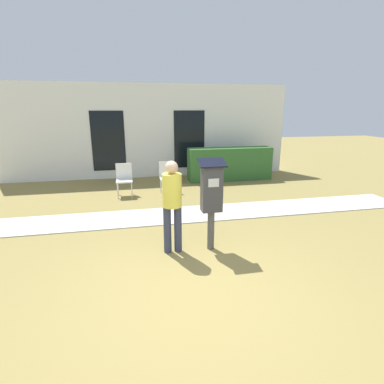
% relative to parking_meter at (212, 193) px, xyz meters
% --- Properties ---
extents(ground_plane, '(40.00, 40.00, 0.00)m').
position_rel_parking_meter_xyz_m(ground_plane, '(-0.59, -1.26, -1.02)').
color(ground_plane, olive).
extents(sidewalk, '(12.00, 1.10, 0.02)m').
position_rel_parking_meter_xyz_m(sidewalk, '(-0.59, 1.78, -1.01)').
color(sidewalk, beige).
rests_on(sidewalk, ground).
extents(building_facade, '(10.00, 0.26, 3.20)m').
position_rel_parking_meter_xyz_m(building_facade, '(-0.59, 6.07, 0.58)').
color(building_facade, white).
rests_on(building_facade, ground).
extents(parking_meter, '(0.44, 0.31, 1.59)m').
position_rel_parking_meter_xyz_m(parking_meter, '(0.00, 0.00, 0.00)').
color(parking_meter, '#4C4C4C').
rests_on(parking_meter, ground).
extents(person_standing, '(0.32, 0.32, 1.58)m').
position_rel_parking_meter_xyz_m(person_standing, '(-0.66, 0.02, -0.09)').
color(person_standing, '#333851').
rests_on(person_standing, ground).
extents(outdoor_chair_left, '(0.44, 0.44, 0.90)m').
position_rel_parking_meter_xyz_m(outdoor_chair_left, '(-1.49, 3.72, -0.49)').
color(outdoor_chair_left, white).
rests_on(outdoor_chair_left, ground).
extents(outdoor_chair_middle, '(0.44, 0.44, 0.90)m').
position_rel_parking_meter_xyz_m(outdoor_chair_middle, '(-0.28, 3.75, -0.49)').
color(outdoor_chair_middle, white).
rests_on(outdoor_chair_middle, ground).
extents(hedge_row, '(2.85, 0.60, 1.10)m').
position_rel_parking_meter_xyz_m(hedge_row, '(2.02, 4.94, -0.47)').
color(hedge_row, '#33662D').
rests_on(hedge_row, ground).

